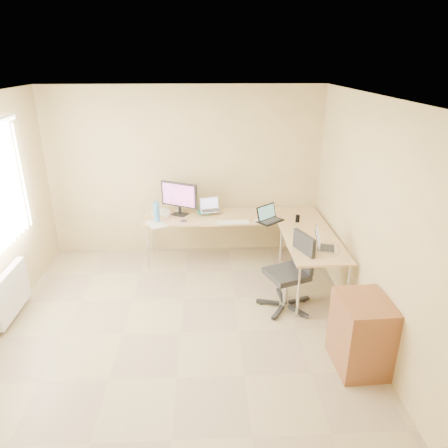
{
  "coord_description": "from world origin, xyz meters",
  "views": [
    {
      "loc": [
        0.32,
        -3.93,
        2.96
      ],
      "look_at": [
        0.55,
        1.1,
        0.9
      ],
      "focal_mm": 32.9,
      "sensor_mm": 36.0,
      "label": 1
    }
  ],
  "objects_px": {
    "monitor": "(179,199)",
    "water_bottle": "(157,212)",
    "desk_return": "(311,267)",
    "laptop_return": "(327,241)",
    "laptop_center": "(210,205)",
    "desk_main": "(233,237)",
    "cabinet": "(361,336)",
    "keyboard": "(233,222)",
    "office_chair": "(287,272)",
    "laptop_black": "(271,214)",
    "desk_fan": "(179,202)",
    "mug": "(167,214)"
  },
  "relations": [
    {
      "from": "desk_main",
      "to": "laptop_return",
      "type": "bearing_deg",
      "value": -48.44
    },
    {
      "from": "office_chair",
      "to": "cabinet",
      "type": "bearing_deg",
      "value": -84.47
    },
    {
      "from": "office_chair",
      "to": "desk_main",
      "type": "bearing_deg",
      "value": 91.07
    },
    {
      "from": "desk_main",
      "to": "keyboard",
      "type": "distance_m",
      "value": 0.48
    },
    {
      "from": "desk_return",
      "to": "laptop_return",
      "type": "relative_size",
      "value": 3.77
    },
    {
      "from": "monitor",
      "to": "mug",
      "type": "relative_size",
      "value": 5.27
    },
    {
      "from": "desk_main",
      "to": "monitor",
      "type": "distance_m",
      "value": 1.02
    },
    {
      "from": "monitor",
      "to": "laptop_center",
      "type": "bearing_deg",
      "value": 29.82
    },
    {
      "from": "monitor",
      "to": "laptop_return",
      "type": "xyz_separation_m",
      "value": [
        1.89,
        -1.29,
        -0.14
      ]
    },
    {
      "from": "desk_return",
      "to": "cabinet",
      "type": "xyz_separation_m",
      "value": [
        0.15,
        -1.46,
        -0.01
      ]
    },
    {
      "from": "mug",
      "to": "laptop_return",
      "type": "distance_m",
      "value": 2.39
    },
    {
      "from": "desk_main",
      "to": "desk_fan",
      "type": "xyz_separation_m",
      "value": [
        -0.83,
        0.2,
        0.52
      ]
    },
    {
      "from": "monitor",
      "to": "laptop_center",
      "type": "height_order",
      "value": "monitor"
    },
    {
      "from": "monitor",
      "to": "laptop_black",
      "type": "xyz_separation_m",
      "value": [
        1.33,
        -0.33,
        -0.14
      ]
    },
    {
      "from": "desk_return",
      "to": "monitor",
      "type": "distance_m",
      "value": 2.17
    },
    {
      "from": "monitor",
      "to": "desk_return",
      "type": "bearing_deg",
      "value": -2.98
    },
    {
      "from": "mug",
      "to": "office_chair",
      "type": "xyz_separation_m",
      "value": [
        1.57,
        -1.34,
        -0.28
      ]
    },
    {
      "from": "keyboard",
      "to": "desk_main",
      "type": "bearing_deg",
      "value": 83.95
    },
    {
      "from": "laptop_black",
      "to": "water_bottle",
      "type": "relative_size",
      "value": 1.22
    },
    {
      "from": "desk_fan",
      "to": "laptop_center",
      "type": "bearing_deg",
      "value": -33.71
    },
    {
      "from": "desk_main",
      "to": "laptop_center",
      "type": "height_order",
      "value": "laptop_center"
    },
    {
      "from": "desk_return",
      "to": "laptop_return",
      "type": "xyz_separation_m",
      "value": [
        0.1,
        -0.22,
        0.48
      ]
    },
    {
      "from": "mug",
      "to": "desk_fan",
      "type": "distance_m",
      "value": 0.31
    },
    {
      "from": "desk_return",
      "to": "laptop_center",
      "type": "distance_m",
      "value": 1.78
    },
    {
      "from": "monitor",
      "to": "water_bottle",
      "type": "bearing_deg",
      "value": -111.68
    },
    {
      "from": "office_chair",
      "to": "desk_fan",
      "type": "bearing_deg",
      "value": 110.23
    },
    {
      "from": "keyboard",
      "to": "laptop_return",
      "type": "bearing_deg",
      "value": -42.48
    },
    {
      "from": "laptop_return",
      "to": "water_bottle",
      "type": "bearing_deg",
      "value": 81.92
    },
    {
      "from": "desk_main",
      "to": "laptop_black",
      "type": "relative_size",
      "value": 7.19
    },
    {
      "from": "laptop_center",
      "to": "water_bottle",
      "type": "distance_m",
      "value": 0.83
    },
    {
      "from": "monitor",
      "to": "water_bottle",
      "type": "height_order",
      "value": "monitor"
    },
    {
      "from": "water_bottle",
      "to": "laptop_return",
      "type": "xyz_separation_m",
      "value": [
        2.2,
        -1.02,
        -0.04
      ]
    },
    {
      "from": "office_chair",
      "to": "water_bottle",
      "type": "bearing_deg",
      "value": 123.84
    },
    {
      "from": "monitor",
      "to": "cabinet",
      "type": "xyz_separation_m",
      "value": [
        1.93,
        -2.53,
        -0.63
      ]
    },
    {
      "from": "laptop_black",
      "to": "keyboard",
      "type": "distance_m",
      "value": 0.55
    },
    {
      "from": "desk_return",
      "to": "laptop_black",
      "type": "distance_m",
      "value": 0.99
    },
    {
      "from": "desk_return",
      "to": "laptop_center",
      "type": "relative_size",
      "value": 4.23
    },
    {
      "from": "keyboard",
      "to": "water_bottle",
      "type": "distance_m",
      "value": 1.12
    },
    {
      "from": "keyboard",
      "to": "desk_return",
      "type": "bearing_deg",
      "value": -37.79
    },
    {
      "from": "laptop_center",
      "to": "mug",
      "type": "relative_size",
      "value": 2.7
    },
    {
      "from": "keyboard",
      "to": "laptop_return",
      "type": "distance_m",
      "value": 1.44
    },
    {
      "from": "cabinet",
      "to": "mug",
      "type": "bearing_deg",
      "value": 128.37
    },
    {
      "from": "desk_main",
      "to": "monitor",
      "type": "xyz_separation_m",
      "value": [
        -0.81,
        0.07,
        0.62
      ]
    },
    {
      "from": "laptop_black",
      "to": "cabinet",
      "type": "relative_size",
      "value": 0.45
    },
    {
      "from": "desk_main",
      "to": "keyboard",
      "type": "height_order",
      "value": "keyboard"
    },
    {
      "from": "desk_main",
      "to": "laptop_return",
      "type": "xyz_separation_m",
      "value": [
        1.08,
        -1.22,
        0.48
      ]
    },
    {
      "from": "water_bottle",
      "to": "cabinet",
      "type": "height_order",
      "value": "water_bottle"
    },
    {
      "from": "laptop_black",
      "to": "laptop_return",
      "type": "relative_size",
      "value": 1.07
    },
    {
      "from": "laptop_center",
      "to": "keyboard",
      "type": "xyz_separation_m",
      "value": [
        0.33,
        -0.38,
        -0.13
      ]
    },
    {
      "from": "water_bottle",
      "to": "cabinet",
      "type": "xyz_separation_m",
      "value": [
        2.25,
        -2.26,
        -0.52
      ]
    }
  ]
}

